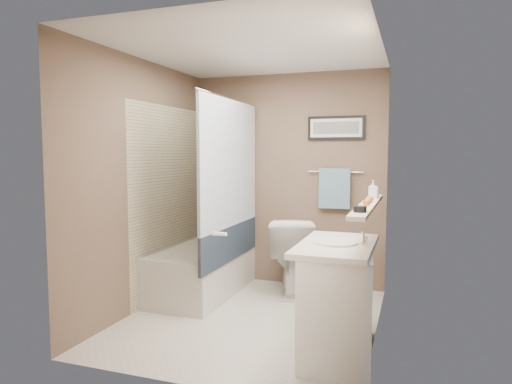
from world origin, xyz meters
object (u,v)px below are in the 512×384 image
(bathtub, at_px, (204,269))
(glass_jar, at_px, (374,192))
(vanity, at_px, (337,301))
(toilet, at_px, (292,255))
(hair_brush_front, at_px, (367,202))
(hair_brush_back, at_px, (369,200))
(soap_bottle, at_px, (373,189))
(candle_bowl_near, at_px, (360,209))

(bathtub, height_order, glass_jar, glass_jar)
(vanity, bearing_deg, glass_jar, 71.79)
(toilet, bearing_deg, hair_brush_front, 112.88)
(hair_brush_back, height_order, soap_bottle, soap_bottle)
(candle_bowl_near, height_order, hair_brush_front, hair_brush_front)
(soap_bottle, bearing_deg, bathtub, 169.47)
(hair_brush_back, xyz_separation_m, glass_jar, (0.00, 0.48, 0.03))
(toilet, bearing_deg, glass_jar, 135.17)
(bathtub, relative_size, hair_brush_back, 6.82)
(candle_bowl_near, height_order, glass_jar, glass_jar)
(toilet, xyz_separation_m, candle_bowl_near, (0.89, -1.62, 0.72))
(glass_jar, xyz_separation_m, soap_bottle, (0.00, -0.11, 0.03))
(vanity, height_order, soap_bottle, soap_bottle)
(candle_bowl_near, relative_size, glass_jar, 0.90)
(bathtub, distance_m, hair_brush_back, 2.11)
(bathtub, bearing_deg, vanity, -32.63)
(candle_bowl_near, bearing_deg, vanity, 123.86)
(vanity, bearing_deg, candle_bowl_near, -61.58)
(candle_bowl_near, xyz_separation_m, glass_jar, (0.00, 1.09, 0.03))
(hair_brush_back, xyz_separation_m, soap_bottle, (0.00, 0.37, 0.06))
(hair_brush_front, height_order, hair_brush_back, same)
(soap_bottle, bearing_deg, toilet, 144.31)
(toilet, bearing_deg, vanity, 103.35)
(hair_brush_back, bearing_deg, hair_brush_front, -90.00)
(vanity, bearing_deg, bathtub, 141.67)
(bathtub, height_order, toilet, toilet)
(candle_bowl_near, relative_size, hair_brush_front, 0.41)
(glass_jar, distance_m, soap_bottle, 0.12)
(hair_brush_front, relative_size, hair_brush_back, 1.00)
(vanity, distance_m, hair_brush_back, 0.83)
(toilet, bearing_deg, soap_bottle, 130.01)
(candle_bowl_near, xyz_separation_m, hair_brush_front, (0.00, 0.45, 0.00))
(bathtub, bearing_deg, toilet, 19.03)
(vanity, bearing_deg, toilet, 112.20)
(bathtub, relative_size, hair_brush_front, 6.82)
(candle_bowl_near, bearing_deg, bathtub, 143.73)
(vanity, xyz_separation_m, hair_brush_back, (0.19, 0.33, 0.74))
(hair_brush_front, distance_m, hair_brush_back, 0.16)
(soap_bottle, bearing_deg, glass_jar, 90.00)
(vanity, height_order, glass_jar, glass_jar)
(glass_jar, bearing_deg, soap_bottle, -90.00)
(bathtub, height_order, hair_brush_front, hair_brush_front)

